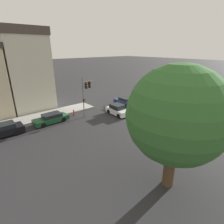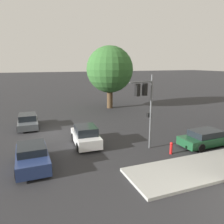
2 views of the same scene
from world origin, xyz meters
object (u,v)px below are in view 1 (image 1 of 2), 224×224
at_px(crossing_car_1, 125,101).
at_px(parked_car_1, 3,130).
at_px(parked_car_0, 51,118).
at_px(fire_hydrant, 74,112).
at_px(crossing_car_2, 118,110).
at_px(traffic_signal, 86,90).
at_px(crossing_car_0, 174,117).
at_px(street_tree, 176,115).

relative_size(crossing_car_1, parked_car_1, 0.94).
relative_size(parked_car_0, fire_hydrant, 5.11).
relative_size(parked_car_1, fire_hydrant, 4.79).
relative_size(crossing_car_2, fire_hydrant, 4.38).
bearing_deg(traffic_signal, fire_hydrant, -145.38).
distance_m(crossing_car_0, parked_car_1, 22.10).
distance_m(parked_car_0, parked_car_1, 5.84).
bearing_deg(crossing_car_2, fire_hydrant, -124.65).
height_order(street_tree, crossing_car_0, street_tree).
distance_m(street_tree, crossing_car_0, 14.10).
bearing_deg(fire_hydrant, street_tree, 173.98).
bearing_deg(crossing_car_1, crossing_car_2, 120.65).
bearing_deg(fire_hydrant, parked_car_1, 92.45).
bearing_deg(crossing_car_2, parked_car_0, -109.56).
xyz_separation_m(traffic_signal, fire_hydrant, (1.52, 1.50, -3.51)).
xyz_separation_m(traffic_signal, parked_car_0, (1.14, 5.21, -3.37)).
relative_size(crossing_car_0, fire_hydrant, 4.79).
bearing_deg(crossing_car_1, parked_car_1, 85.90).
bearing_deg(fire_hydrant, traffic_signal, -135.43).
bearing_deg(parked_car_1, fire_hydrant, -176.59).
distance_m(crossing_car_2, fire_hydrant, 6.77).
bearing_deg(street_tree, parked_car_0, 6.21).
height_order(crossing_car_0, parked_car_0, crossing_car_0).
xyz_separation_m(street_tree, crossing_car_0, (6.31, -11.57, -5.00)).
bearing_deg(traffic_signal, crossing_car_1, 79.89).
height_order(street_tree, parked_car_1, street_tree).
height_order(crossing_car_1, parked_car_1, parked_car_1).
bearing_deg(traffic_signal, crossing_car_2, 46.38).
bearing_deg(crossing_car_0, traffic_signal, 41.06).
bearing_deg(crossing_car_2, crossing_car_1, 124.07).
relative_size(crossing_car_1, fire_hydrant, 4.51).
relative_size(crossing_car_2, parked_car_1, 0.91).
height_order(crossing_car_1, parked_car_0, crossing_car_1).
relative_size(street_tree, crossing_car_0, 2.05).
height_order(crossing_car_2, parked_car_0, crossing_car_2).
height_order(parked_car_0, parked_car_1, parked_car_1).
xyz_separation_m(street_tree, crossing_car_1, (15.98, -11.43, -4.95)).
xyz_separation_m(crossing_car_0, fire_hydrant, (11.21, 9.72, -0.16)).
relative_size(traffic_signal, crossing_car_2, 1.43).
bearing_deg(traffic_signal, parked_car_1, -105.68).
height_order(crossing_car_0, crossing_car_1, crossing_car_1).
height_order(street_tree, parked_car_0, street_tree).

